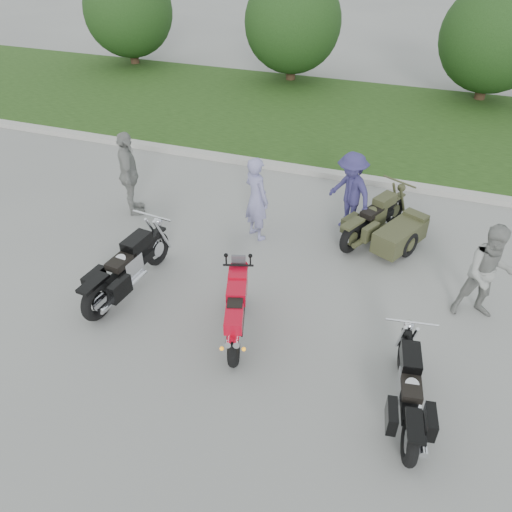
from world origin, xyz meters
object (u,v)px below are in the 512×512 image
(sportbike_red, at_px, (236,310))
(person_denim, at_px, (350,192))
(person_grey, at_px, (489,274))
(cruiser_right, at_px, (409,394))
(cruiser_left, at_px, (125,271))
(person_stripe, at_px, (256,199))
(person_back, at_px, (129,174))
(cruiser_sidecar, at_px, (388,229))

(sportbike_red, distance_m, person_denim, 4.09)
(person_grey, bearing_deg, cruiser_right, -123.81)
(sportbike_red, xyz_separation_m, person_grey, (3.79, 1.87, 0.37))
(sportbike_red, bearing_deg, cruiser_left, 153.47)
(sportbike_red, xyz_separation_m, person_stripe, (-0.70, 2.94, 0.38))
(person_stripe, bearing_deg, sportbike_red, 137.42)
(sportbike_red, relative_size, person_grey, 1.03)
(sportbike_red, distance_m, person_back, 4.75)
(person_grey, bearing_deg, person_denim, 129.50)
(cruiser_left, distance_m, person_grey, 6.29)
(sportbike_red, height_order, cruiser_right, sportbike_red)
(cruiser_right, bearing_deg, person_denim, 101.90)
(cruiser_right, xyz_separation_m, person_stripe, (-3.52, 3.63, 0.49))
(person_grey, xyz_separation_m, person_denim, (-2.72, 2.06, -0.02))
(sportbike_red, distance_m, cruiser_sidecar, 4.02)
(cruiser_right, height_order, person_denim, person_denim)
(person_stripe, bearing_deg, person_grey, -159.34)
(cruiser_right, distance_m, cruiser_sidecar, 4.26)
(person_back, bearing_deg, person_stripe, -121.53)
(cruiser_sidecar, distance_m, person_stripe, 2.79)
(cruiser_left, bearing_deg, person_grey, 20.30)
(cruiser_right, bearing_deg, cruiser_left, 159.49)
(cruiser_right, relative_size, cruiser_sidecar, 1.02)
(cruiser_right, bearing_deg, person_back, 142.08)
(person_denim, relative_size, person_back, 0.91)
(person_grey, bearing_deg, person_back, 158.65)
(cruiser_sidecar, distance_m, person_grey, 2.46)
(cruiser_sidecar, bearing_deg, sportbike_red, -94.18)
(cruiser_left, height_order, person_stripe, person_stripe)
(cruiser_right, xyz_separation_m, person_grey, (0.96, 2.56, 0.47))
(person_stripe, bearing_deg, cruiser_sidecar, -134.35)
(cruiser_right, height_order, person_back, person_back)
(cruiser_right, height_order, cruiser_sidecar, cruiser_sidecar)
(person_denim, bearing_deg, person_stripe, -114.23)
(person_stripe, relative_size, person_grey, 1.01)
(cruiser_right, relative_size, person_stripe, 1.19)
(cruiser_right, distance_m, person_back, 7.49)
(cruiser_left, bearing_deg, person_back, 125.03)
(sportbike_red, bearing_deg, person_grey, 8.75)
(person_denim, bearing_deg, sportbike_red, -68.81)
(person_stripe, height_order, person_back, person_back)
(cruiser_left, height_order, person_grey, person_grey)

